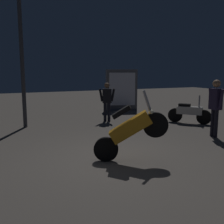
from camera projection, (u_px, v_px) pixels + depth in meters
name	position (u px, v px, depth m)	size (l,w,h in m)	color
ground_plane	(113.00, 158.00, 6.23)	(40.00, 40.00, 0.00)	#605951
motorcycle_orange_foreground	(130.00, 130.00, 5.90)	(1.51, 0.87, 1.63)	black
motorcycle_white_parked_left	(189.00, 112.00, 10.31)	(1.15, 1.33, 1.11)	black
person_rider_beside	(107.00, 99.00, 10.65)	(0.65, 0.35, 1.56)	black
person_bystander_far	(215.00, 103.00, 8.10)	(0.28, 0.68, 1.77)	black
streetlamp_near	(21.00, 41.00, 9.20)	(0.36, 0.36, 4.79)	#38383D
kiosk_billboard	(121.00, 90.00, 13.83)	(1.68, 0.94, 2.10)	#595960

